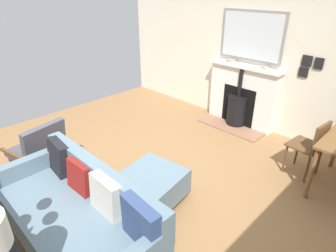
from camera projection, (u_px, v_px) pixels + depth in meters
ground_plane at (125, 191)px, 3.67m from camera, size 5.87×6.06×0.01m
wall_left at (254, 50)px, 4.91m from camera, size 0.12×6.06×2.73m
fireplace at (240, 99)px, 5.20m from camera, size 0.60×1.36×1.14m
mirror_over_mantel at (251, 36)px, 4.77m from camera, size 0.04×1.16×0.83m
mantel_bowl_near at (231, 60)px, 5.10m from camera, size 0.16×0.16×0.05m
mantel_bowl_far at (265, 68)px, 4.68m from camera, size 0.12×0.12×0.04m
sofa at (79, 216)px, 2.77m from camera, size 0.85×1.94×0.85m
ottoman at (153, 184)px, 3.38m from camera, size 0.76×0.76×0.41m
armchair_accent at (40, 146)px, 3.81m from camera, size 0.77×0.71×0.80m
dining_chair_near_fireplace at (312, 144)px, 3.74m from camera, size 0.44×0.44×0.83m
photo_gallery_row at (309, 65)px, 4.28m from camera, size 0.02×0.32×0.34m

